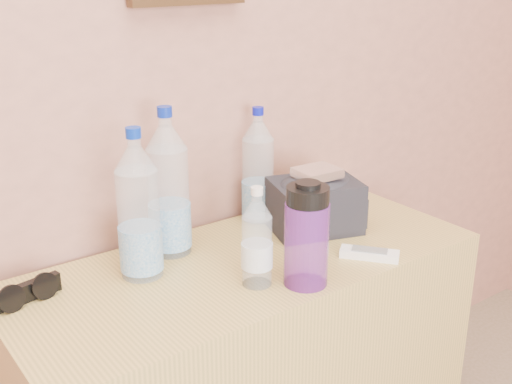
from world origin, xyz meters
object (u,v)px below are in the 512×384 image
pet_small (257,243)px  sunglasses (25,293)px  pet_large_a (139,212)px  toiletry_bag (315,202)px  pet_large_c (258,171)px  foil_packet (317,173)px  pet_large_b (169,190)px  nalgene_bottle (307,235)px  ac_remote (369,254)px

pet_small → sunglasses: pet_small is taller
pet_large_a → toiletry_bag: 0.49m
pet_large_c → foil_packet: 0.17m
sunglasses → toiletry_bag: bearing=-15.8°
pet_large_b → nalgene_bottle: bearing=-63.8°
pet_large_b → sunglasses: bearing=-174.6°
pet_large_a → toiletry_bag: bearing=-4.3°
pet_small → sunglasses: (-0.43, 0.22, -0.08)m
toiletry_bag → ac_remote: bearing=-73.4°
pet_small → ac_remote: 0.31m
ac_remote → pet_small: bearing=-139.1°
nalgene_bottle → sunglasses: 0.60m
nalgene_bottle → ac_remote: 0.23m
pet_small → pet_large_c: bearing=53.2°
pet_large_b → toiletry_bag: (0.37, -0.10, -0.08)m
pet_large_c → toiletry_bag: bearing=-62.9°
nalgene_bottle → pet_small: bearing=145.1°
ac_remote → foil_packet: bearing=141.8°
pet_large_b → nalgene_bottle: size_ratio=1.52×
sunglasses → ac_remote: bearing=-31.1°
foil_packet → pet_large_b: bearing=162.0°
pet_large_b → ac_remote: bearing=-40.6°
pet_small → toiletry_bag: bearing=27.0°
pet_large_c → sunglasses: 0.67m
pet_large_a → pet_large_c: bearing=15.3°
pet_small → nalgene_bottle: nalgene_bottle is taller
pet_large_c → nalgene_bottle: pet_large_c is taller
pet_large_b → foil_packet: bearing=-18.0°
foil_packet → pet_small: bearing=-154.5°
pet_large_c → ac_remote: (0.07, -0.35, -0.13)m
pet_large_a → pet_small: bearing=-46.0°
pet_large_b → pet_large_c: size_ratio=1.15×
ac_remote → pet_large_b: bearing=-169.3°
pet_small → pet_large_a: bearing=134.0°
nalgene_bottle → toiletry_bag: nalgene_bottle is taller
toiletry_bag → pet_small: bearing=-134.8°
pet_large_c → nalgene_bottle: (-0.14, -0.36, -0.02)m
pet_large_a → toiletry_bag: (0.48, -0.04, -0.08)m
pet_large_c → ac_remote: size_ratio=2.24×
pet_large_a → foil_packet: (0.47, -0.05, 0.01)m
nalgene_bottle → toiletry_bag: 0.30m
pet_large_b → toiletry_bag: 0.39m
pet_large_a → foil_packet: 0.47m
pet_large_a → ac_remote: size_ratio=2.47×
pet_small → sunglasses: bearing=152.8°
ac_remote → pet_large_a: bearing=-155.7°
pet_large_a → sunglasses: pet_large_a is taller
ac_remote → sunglasses: bearing=-149.5°
pet_small → toiletry_bag: size_ratio=1.02×
pet_large_a → pet_large_b: size_ratio=0.95×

